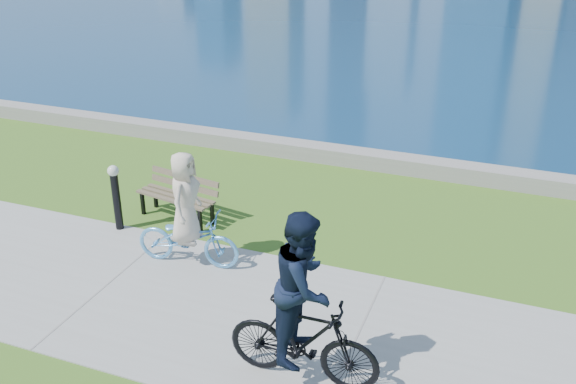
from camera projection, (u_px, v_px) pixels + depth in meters
name	position (u px, v px, depth m)	size (l,w,h in m)	color
ground	(355.00, 342.00, 8.75)	(320.00, 320.00, 0.00)	#355B18
concrete_path	(355.00, 342.00, 8.75)	(80.00, 3.50, 0.02)	gray
seawall	(433.00, 168.00, 13.93)	(90.00, 0.50, 0.35)	slate
park_bench	(179.00, 193.00, 11.97)	(1.65, 0.81, 0.82)	black
bollard_lamp	(116.00, 193.00, 11.44)	(0.20, 0.20, 1.26)	black
cyclist_woman	(187.00, 224.00, 10.31)	(0.80, 1.80, 1.95)	#60ADE9
cyclist_man	(304.00, 314.00, 7.65)	(0.73, 1.94, 2.33)	black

